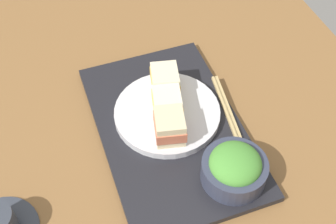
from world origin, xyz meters
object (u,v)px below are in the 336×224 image
(sandwich_plate, at_px, (167,113))
(sandwich_far, at_px, (165,80))
(sandwich_near, at_px, (170,126))
(salad_bowl, at_px, (234,168))
(sandwich_middle, at_px, (167,103))
(chopsticks_pair, at_px, (228,111))

(sandwich_plate, height_order, sandwich_far, sandwich_far)
(sandwich_plate, relative_size, sandwich_near, 2.77)
(sandwich_far, relative_size, salad_bowl, 0.64)
(sandwich_middle, relative_size, chopsticks_pair, 0.38)
(sandwich_near, height_order, sandwich_far, sandwich_near)
(sandwich_plate, bearing_deg, sandwich_middle, 90.00)
(sandwich_near, xyz_separation_m, chopsticks_pair, (0.03, -0.13, -0.04))
(salad_bowl, bearing_deg, sandwich_far, 11.41)
(sandwich_near, relative_size, sandwich_middle, 1.03)
(salad_bowl, bearing_deg, chopsticks_pair, -21.21)
(sandwich_near, bearing_deg, sandwich_plate, -15.15)
(sandwich_plate, xyz_separation_m, sandwich_far, (0.06, -0.02, 0.03))
(sandwich_near, bearing_deg, salad_bowl, -145.97)
(sandwich_near, bearing_deg, sandwich_middle, -15.15)
(sandwich_plate, relative_size, sandwich_far, 2.79)
(sandwich_plate, bearing_deg, chopsticks_pair, -105.55)
(chopsticks_pair, bearing_deg, sandwich_near, 100.81)
(sandwich_near, distance_m, salad_bowl, 0.14)
(sandwich_far, bearing_deg, sandwich_middle, 164.85)
(sandwich_middle, height_order, salad_bowl, salad_bowl)
(sandwich_far, bearing_deg, sandwich_plate, 164.85)
(sandwich_near, distance_m, sandwich_far, 0.12)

